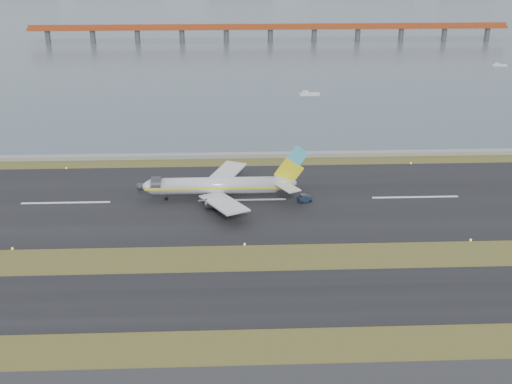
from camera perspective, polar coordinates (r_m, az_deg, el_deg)
The scene contains 10 objects.
ground at distance 119.57m, azimuth -0.93°, elevation -6.40°, with size 1000.00×1000.00×0.00m, color #3D4A1A.
taxiway_strip at distance 109.19m, azimuth -0.76°, elevation -9.42°, with size 1000.00×18.00×0.10m, color black.
runway_strip at distance 146.54m, azimuth -1.23°, elevation -0.72°, with size 1000.00×45.00×0.10m, color black.
seawall at distance 174.38m, azimuth -1.44°, elevation 3.29°, with size 1000.00×2.50×1.00m, color gray.
bay_water at distance 567.67m, azimuth -2.19°, elevation 16.58°, with size 1400.00×800.00×1.30m, color #465864.
red_pier at distance 358.98m, azimuth 1.29°, elevation 14.36°, with size 260.00×5.00×10.20m.
airliner at distance 145.79m, azimuth -3.15°, elevation 0.57°, with size 38.52×32.89×12.80m.
pushback_tug at distance 145.67m, azimuth 4.33°, elevation -0.56°, with size 3.39×2.59×1.92m.
workboat_near at distance 241.34m, azimuth 4.70°, elevation 8.67°, with size 7.55×2.73×1.81m.
workboat_far at distance 313.50m, azimuth 20.80°, elevation 10.49°, with size 6.39×2.38×1.52m.
Camera 1 is at (-2.37, -104.73, 57.65)m, focal length 45.00 mm.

